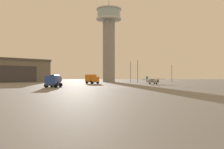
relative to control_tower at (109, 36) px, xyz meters
name	(u,v)px	position (x,y,z in m)	size (l,w,h in m)	color
ground_plane	(117,87)	(6.70, -57.49, -21.98)	(400.00, 400.00, 0.00)	slate
control_tower	(109,36)	(0.00, 0.00, 0.00)	(12.03, 12.03, 39.15)	gray
hangar	(10,71)	(-45.87, -5.97, -16.63)	(36.63, 36.80, 10.67)	#6B665B
airplane_silver	(152,81)	(17.09, -34.67, -20.79)	(7.98, 6.56, 2.57)	#B7BABF
truck_box_orange	(92,79)	(-3.54, -30.29, -20.24)	(5.52, 6.13, 3.21)	#38383D
truck_fuel_tanker_blue	(54,80)	(-7.65, -59.38, -20.36)	(3.18, 6.35, 2.88)	#38383D
light_post_west	(130,70)	(10.29, -6.24, -16.42)	(0.44, 0.44, 9.44)	#38383D
light_post_east	(138,69)	(13.19, -13.83, -16.40)	(0.44, 0.44, 9.47)	#38383D
light_post_north	(172,72)	(28.11, -8.88, -17.32)	(0.44, 0.44, 7.72)	#38383D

